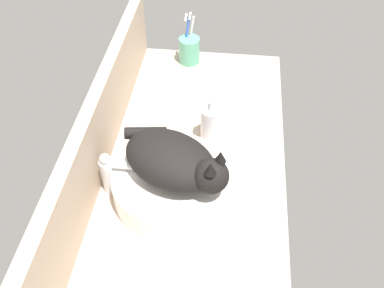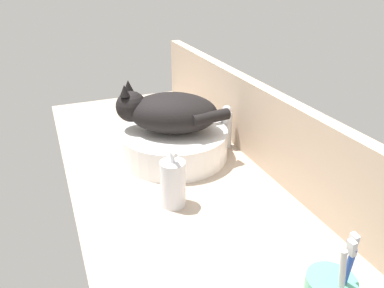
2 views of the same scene
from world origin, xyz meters
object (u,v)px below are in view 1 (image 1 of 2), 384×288
(cat, at_px, (175,161))
(soap_dispenser, at_px, (211,124))
(sink_basin, at_px, (172,184))
(faucet, at_px, (112,172))
(toothbrush_cup, at_px, (189,49))

(cat, height_order, soap_dispenser, cat)
(sink_basin, xyz_separation_m, cat, (-0.01, -0.01, 0.10))
(sink_basin, distance_m, faucet, 0.16)
(sink_basin, bearing_deg, toothbrush_cup, 2.46)
(toothbrush_cup, bearing_deg, sink_basin, -177.54)
(soap_dispenser, relative_size, toothbrush_cup, 0.79)
(soap_dispenser, height_order, toothbrush_cup, toothbrush_cup)
(faucet, bearing_deg, cat, -91.55)
(sink_basin, bearing_deg, cat, -113.59)
(faucet, distance_m, soap_dispenser, 0.33)
(faucet, bearing_deg, sink_basin, -89.69)
(soap_dispenser, distance_m, toothbrush_cup, 0.41)
(cat, relative_size, faucet, 2.20)
(cat, distance_m, soap_dispenser, 0.26)
(cat, xyz_separation_m, toothbrush_cup, (0.63, 0.04, -0.09))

